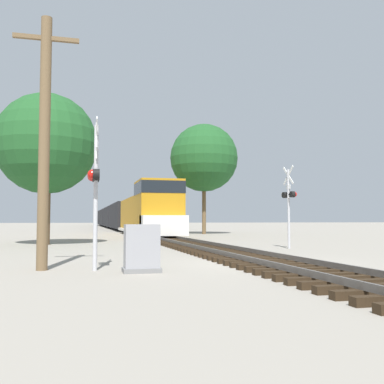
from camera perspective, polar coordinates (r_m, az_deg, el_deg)
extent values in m
plane|color=gray|center=(14.46, 8.65, -9.00)|extent=(400.00, 400.00, 0.00)
cube|color=black|center=(9.48, 22.27, -11.20)|extent=(2.60, 0.22, 0.16)
cube|color=black|center=(9.97, 20.20, -10.85)|extent=(2.60, 0.22, 0.16)
cube|color=black|center=(10.47, 18.32, -10.53)|extent=(2.60, 0.22, 0.16)
cube|color=black|center=(10.98, 16.62, -10.23)|extent=(2.60, 0.22, 0.16)
cube|color=black|center=(11.49, 15.08, -9.94)|extent=(2.60, 0.22, 0.16)
cube|color=black|center=(12.02, 13.67, -9.68)|extent=(2.60, 0.22, 0.16)
cube|color=black|center=(12.55, 12.38, -9.43)|extent=(2.60, 0.22, 0.16)
cube|color=black|center=(13.09, 11.20, -9.20)|extent=(2.60, 0.22, 0.16)
cube|color=black|center=(13.63, 10.12, -8.99)|extent=(2.60, 0.22, 0.16)
cube|color=black|center=(14.18, 9.12, -8.78)|extent=(2.60, 0.22, 0.16)
cube|color=black|center=(14.73, 8.19, -8.59)|extent=(2.60, 0.22, 0.16)
cube|color=black|center=(15.29, 7.34, -8.42)|extent=(2.60, 0.22, 0.16)
cube|color=black|center=(15.85, 6.54, -8.25)|extent=(2.60, 0.22, 0.16)
cube|color=black|center=(16.41, 5.80, -8.09)|extent=(2.60, 0.22, 0.16)
cube|color=black|center=(16.97, 5.11, -7.94)|extent=(2.60, 0.22, 0.16)
cube|color=black|center=(17.54, 4.46, -7.80)|extent=(2.60, 0.22, 0.16)
cube|color=black|center=(18.11, 3.86, -7.67)|extent=(2.60, 0.22, 0.16)
cube|color=black|center=(18.68, 3.29, -7.55)|extent=(2.60, 0.22, 0.16)
cube|color=black|center=(19.25, 2.75, -7.43)|extent=(2.60, 0.22, 0.16)
cube|color=black|center=(19.83, 2.25, -7.32)|extent=(2.60, 0.22, 0.16)
cube|color=black|center=(20.40, 1.78, -7.21)|extent=(2.60, 0.22, 0.16)
cube|color=black|center=(20.98, 1.33, -7.11)|extent=(2.60, 0.22, 0.16)
cube|color=black|center=(21.56, 0.91, -7.02)|extent=(2.60, 0.22, 0.16)
cube|color=black|center=(22.14, 0.50, -6.93)|extent=(2.60, 0.22, 0.16)
cube|color=black|center=(22.72, 0.12, -6.84)|extent=(2.60, 0.22, 0.16)
cube|color=black|center=(23.30, -0.24, -6.76)|extent=(2.60, 0.22, 0.16)
cube|color=black|center=(23.88, -0.58, -6.68)|extent=(2.60, 0.22, 0.16)
cube|color=black|center=(24.46, -0.91, -6.61)|extent=(2.60, 0.22, 0.16)
cube|color=black|center=(25.05, -1.22, -6.53)|extent=(2.60, 0.22, 0.16)
cube|color=black|center=(25.63, -1.52, -6.47)|extent=(2.60, 0.22, 0.16)
cube|color=black|center=(26.22, -1.81, -6.40)|extent=(2.60, 0.22, 0.16)
cube|color=black|center=(26.80, -2.08, -6.34)|extent=(2.60, 0.22, 0.16)
cube|color=black|center=(27.39, -2.34, -6.28)|extent=(2.60, 0.22, 0.16)
cube|color=black|center=(27.98, -2.59, -6.22)|extent=(2.60, 0.22, 0.16)
cube|color=black|center=(28.57, -2.83, -6.16)|extent=(2.60, 0.22, 0.16)
cube|color=black|center=(29.15, -3.06, -6.11)|extent=(2.60, 0.22, 0.16)
cube|color=black|center=(29.74, -3.28, -6.06)|extent=(2.60, 0.22, 0.16)
cube|color=black|center=(30.33, -3.49, -6.01)|extent=(2.60, 0.22, 0.16)
cube|color=black|center=(30.92, -3.69, -5.96)|extent=(2.60, 0.22, 0.16)
cube|color=black|center=(31.51, -3.89, -5.91)|extent=(2.60, 0.22, 0.16)
cube|color=black|center=(32.10, -4.08, -5.87)|extent=(2.60, 0.22, 0.16)
cube|color=black|center=(32.69, -4.26, -5.83)|extent=(2.60, 0.22, 0.16)
cube|color=black|center=(33.28, -4.43, -5.79)|extent=(2.60, 0.22, 0.16)
cube|color=#56514C|center=(14.18, 5.94, -8.18)|extent=(0.07, 160.00, 0.15)
cube|color=#56514C|center=(14.73, 11.24, -7.96)|extent=(0.07, 160.00, 0.15)
cube|color=#B77A14|center=(42.37, -6.49, -2.91)|extent=(2.61, 13.77, 3.07)
cube|color=#B77A14|center=(32.85, -4.29, -1.98)|extent=(3.07, 4.33, 3.93)
cube|color=black|center=(32.91, -4.28, 0.42)|extent=(3.10, 4.37, 0.87)
cube|color=white|center=(30.71, -3.62, -4.26)|extent=(3.07, 1.97, 1.38)
cube|color=white|center=(39.46, -5.94, -4.92)|extent=(3.13, 19.28, 0.24)
cube|color=black|center=(33.14, -4.39, -5.07)|extent=(1.58, 2.20, 1.00)
cube|color=black|center=(45.79, -7.07, -4.63)|extent=(1.58, 2.20, 1.00)
cube|color=black|center=(58.90, -8.60, -3.01)|extent=(2.92, 15.88, 3.18)
cube|color=black|center=(53.77, -8.10, -4.51)|extent=(1.58, 2.20, 0.90)
cube|color=black|center=(64.05, -9.05, -4.34)|extent=(1.58, 2.20, 0.90)
cube|color=black|center=(76.53, -9.85, -3.11)|extent=(2.92, 15.88, 3.18)
cube|color=black|center=(71.39, -9.56, -4.25)|extent=(1.58, 2.20, 0.90)
cube|color=black|center=(81.68, -10.12, -4.15)|extent=(1.58, 2.20, 0.90)
cube|color=black|center=(94.18, -10.63, -3.18)|extent=(2.92, 15.88, 3.18)
cube|color=black|center=(89.03, -10.44, -4.09)|extent=(1.58, 2.20, 0.90)
cube|color=black|center=(99.33, -10.81, -4.03)|extent=(1.58, 2.20, 0.90)
cube|color=black|center=(111.84, -11.16, -3.22)|extent=(2.92, 15.88, 3.18)
cube|color=black|center=(106.69, -11.03, -3.99)|extent=(1.58, 2.20, 0.90)
cube|color=black|center=(116.99, -11.29, -3.94)|extent=(1.58, 2.20, 0.90)
cylinder|color=#B7B7BC|center=(12.61, -12.14, -0.65)|extent=(0.12, 0.12, 4.01)
cube|color=white|center=(12.81, -12.04, 6.98)|extent=(0.04, 0.93, 0.93)
cube|color=white|center=(12.81, -12.04, 6.98)|extent=(0.04, 0.93, 0.93)
cube|color=black|center=(12.65, -12.10, 2.04)|extent=(0.07, 0.86, 0.06)
cylinder|color=black|center=(13.00, -12.13, 1.89)|extent=(0.18, 0.30, 0.30)
sphere|color=red|center=(13.00, -12.57, 1.90)|extent=(0.26, 0.26, 0.26)
cylinder|color=black|center=(12.65, -12.10, 2.04)|extent=(0.18, 0.30, 0.30)
sphere|color=red|center=(12.65, -12.55, 2.05)|extent=(0.26, 0.26, 0.26)
cylinder|color=black|center=(12.30, -12.07, 2.20)|extent=(0.18, 0.30, 0.30)
sphere|color=red|center=(12.30, -12.54, 2.21)|extent=(0.26, 0.26, 0.26)
cube|color=white|center=(12.72, -12.07, 4.55)|extent=(0.03, 0.32, 0.20)
cylinder|color=#B7B7BC|center=(22.21, 12.18, -2.09)|extent=(0.12, 0.12, 3.84)
cube|color=white|center=(22.31, 12.12, 2.06)|extent=(0.12, 0.93, 0.93)
cube|color=white|center=(22.31, 12.12, 2.06)|extent=(0.12, 0.93, 0.93)
cube|color=black|center=(22.24, 12.15, -0.34)|extent=(0.14, 0.86, 0.06)
cylinder|color=black|center=(21.94, 12.63, -0.29)|extent=(0.21, 0.31, 0.30)
sphere|color=red|center=(22.00, 12.85, -0.29)|extent=(0.26, 0.26, 0.26)
cylinder|color=black|center=(22.54, 11.69, -0.38)|extent=(0.21, 0.31, 0.30)
sphere|color=red|center=(22.59, 11.91, -0.39)|extent=(0.26, 0.26, 0.26)
cube|color=white|center=(22.26, 12.14, 0.65)|extent=(0.06, 0.32, 0.20)
cube|color=slate|center=(12.11, -6.43, -9.80)|extent=(0.99, 0.70, 0.12)
cube|color=#939399|center=(12.06, -6.41, -6.82)|extent=(0.90, 0.64, 1.14)
cylinder|color=brown|center=(13.24, -18.24, 6.08)|extent=(0.30, 0.30, 7.11)
cube|color=brown|center=(14.03, -18.00, 18.07)|extent=(1.80, 0.12, 0.12)
cylinder|color=brown|center=(26.40, -18.16, -2.06)|extent=(0.57, 0.57, 3.98)
sphere|color=#1E5123|center=(26.74, -18.00, 5.87)|extent=(5.68, 5.68, 5.68)
cylinder|color=brown|center=(43.64, 1.54, -1.79)|extent=(0.38, 0.38, 5.45)
sphere|color=#1E5123|center=(44.04, 1.53, 4.35)|extent=(6.61, 6.61, 6.61)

